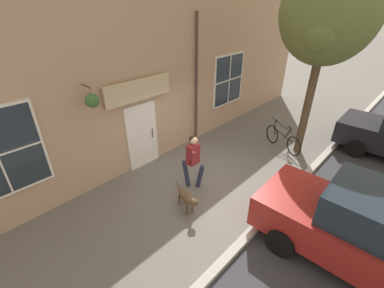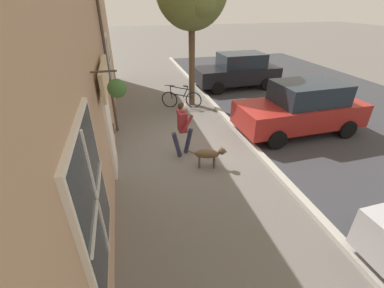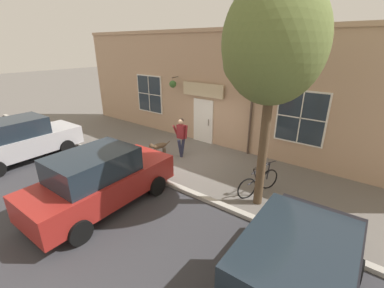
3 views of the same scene
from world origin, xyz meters
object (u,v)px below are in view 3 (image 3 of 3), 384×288
at_px(parked_car_far_end, 294,278).
at_px(dog_on_leash, 159,146).
at_px(pedestrian_walking, 181,134).
at_px(leaning_bicycle, 258,182).
at_px(parked_car_mid_block, 100,179).
at_px(parked_car_nearest_curb, 20,140).
at_px(street_tree_by_curb, 272,46).
at_px(fire_hydrant, 74,132).

bearing_deg(parked_car_far_end, dog_on_leash, -118.72).
bearing_deg(dog_on_leash, pedestrian_walking, 124.49).
distance_m(leaning_bicycle, parked_car_mid_block, 4.84).
relative_size(pedestrian_walking, parked_car_far_end, 0.38).
distance_m(pedestrian_walking, parked_car_nearest_curb, 6.55).
xyz_separation_m(street_tree_by_curb, parked_car_mid_block, (2.93, -3.52, -3.58)).
xyz_separation_m(parked_car_far_end, fire_hydrant, (-2.53, -11.47, -0.48)).
distance_m(dog_on_leash, fire_hydrant, 4.83).
xyz_separation_m(dog_on_leash, parked_car_nearest_curb, (3.75, -4.11, 0.47)).
relative_size(street_tree_by_curb, parked_car_nearest_curb, 1.39).
height_order(dog_on_leash, parked_car_far_end, parked_car_far_end).
relative_size(parked_car_far_end, fire_hydrant, 5.64).
distance_m(pedestrian_walking, fire_hydrant, 5.80).
bearing_deg(leaning_bicycle, parked_car_far_end, 31.25).
distance_m(dog_on_leash, parked_car_nearest_curb, 5.58).
bearing_deg(parked_car_nearest_curb, fire_hydrant, -167.53).
bearing_deg(parked_car_mid_block, dog_on_leash, -160.15).
height_order(street_tree_by_curb, parked_car_nearest_curb, street_tree_by_curb).
bearing_deg(street_tree_by_curb, parked_car_far_end, 33.27).
bearing_deg(parked_car_mid_block, leaning_bicycle, 136.00).
bearing_deg(pedestrian_walking, fire_hydrant, -72.29).
distance_m(street_tree_by_curb, parked_car_far_end, 5.02).
height_order(street_tree_by_curb, fire_hydrant, street_tree_by_curb).
height_order(parked_car_nearest_curb, fire_hydrant, parked_car_nearest_curb).
distance_m(parked_car_mid_block, fire_hydrant, 6.54).
bearing_deg(street_tree_by_curb, parked_car_mid_block, -50.27).
xyz_separation_m(street_tree_by_curb, parked_car_nearest_curb, (2.97, -8.97, -3.58)).
height_order(leaning_bicycle, parked_car_nearest_curb, parked_car_nearest_curb).
bearing_deg(parked_car_far_end, leaning_bicycle, -148.75).
xyz_separation_m(leaning_bicycle, parked_car_far_end, (3.47, 2.11, 0.50)).
distance_m(leaning_bicycle, parked_car_far_end, 4.09).
bearing_deg(fire_hydrant, dog_on_leash, 104.31).
bearing_deg(parked_car_nearest_curb, parked_car_mid_block, 90.42).
xyz_separation_m(dog_on_leash, street_tree_by_curb, (0.78, 4.86, 4.05)).
bearing_deg(leaning_bicycle, pedestrian_walking, -101.83).
height_order(parked_car_mid_block, parked_car_far_end, same).
distance_m(pedestrian_walking, parked_car_mid_block, 4.30).
bearing_deg(parked_car_nearest_curb, pedestrian_walking, 131.17).
bearing_deg(fire_hydrant, parked_car_mid_block, 67.31).
bearing_deg(parked_car_nearest_curb, leaning_bicycle, 111.71).
bearing_deg(dog_on_leash, parked_car_nearest_curb, -47.64).
height_order(leaning_bicycle, fire_hydrant, leaning_bicycle).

